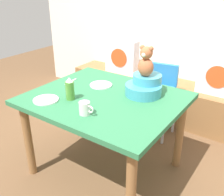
{
  "coord_description": "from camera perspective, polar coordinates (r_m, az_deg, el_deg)",
  "views": [
    {
      "loc": [
        1.15,
        -1.55,
        1.63
      ],
      "look_at": [
        0.0,
        0.1,
        0.69
      ],
      "focal_mm": 41.71,
      "sensor_mm": 36.0,
      "label": 1
    }
  ],
  "objects": [
    {
      "name": "ground_plane",
      "position": [
        2.53,
        -1.34,
        -15.12
      ],
      "size": [
        8.0,
        8.0,
        0.0
      ],
      "primitive_type": "plane",
      "color": "brown"
    },
    {
      "name": "back_wall",
      "position": [
        3.31,
        15.15,
        18.49
      ],
      "size": [
        4.4,
        0.1,
        2.6
      ],
      "primitive_type": "cube",
      "color": "silver",
      "rests_on": "ground_plane"
    },
    {
      "name": "window_bench",
      "position": [
        3.35,
        11.47,
        -0.22
      ],
      "size": [
        2.6,
        0.44,
        0.46
      ],
      "primitive_type": "cube",
      "color": "olive",
      "rests_on": "ground_plane"
    },
    {
      "name": "pillow_floral_left",
      "position": [
        3.46,
        2.16,
        9.04
      ],
      "size": [
        0.44,
        0.15,
        0.44
      ],
      "color": "silver",
      "rests_on": "window_bench"
    },
    {
      "name": "pillow_floral_right",
      "position": [
        3.01,
        22.45,
        4.64
      ],
      "size": [
        0.44,
        0.15,
        0.44
      ],
      "color": "silver",
      "rests_on": "window_bench"
    },
    {
      "name": "dining_table",
      "position": [
        2.17,
        -1.51,
        -2.1
      ],
      "size": [
        1.22,
        1.03,
        0.74
      ],
      "color": "#2D7247",
      "rests_on": "ground_plane"
    },
    {
      "name": "highchair",
      "position": [
        2.82,
        10.41,
        1.46
      ],
      "size": [
        0.37,
        0.49,
        0.79
      ],
      "color": "#2672B2",
      "rests_on": "ground_plane"
    },
    {
      "name": "infant_seat_teal",
      "position": [
        2.17,
        7.15,
        2.62
      ],
      "size": [
        0.3,
        0.33,
        0.16
      ],
      "color": "teal",
      "rests_on": "dining_table"
    },
    {
      "name": "teddy_bear",
      "position": [
        2.1,
        7.44,
        7.83
      ],
      "size": [
        0.13,
        0.12,
        0.25
      ],
      "color": "#B6603C",
      "rests_on": "infant_seat_teal"
    },
    {
      "name": "ketchup_bottle",
      "position": [
        2.08,
        -9.23,
        1.92
      ],
      "size": [
        0.07,
        0.07,
        0.18
      ],
      "color": "#4C8C33",
      "rests_on": "dining_table"
    },
    {
      "name": "coffee_mug",
      "position": [
        1.85,
        -5.95,
        -2.24
      ],
      "size": [
        0.12,
        0.08,
        0.09
      ],
      "color": "silver",
      "rests_on": "dining_table"
    },
    {
      "name": "dinner_plate_near",
      "position": [
        2.35,
        -2.44,
        2.86
      ],
      "size": [
        0.2,
        0.2,
        0.01
      ],
      "primitive_type": "cylinder",
      "color": "white",
      "rests_on": "dining_table"
    },
    {
      "name": "dinner_plate_far",
      "position": [
        2.13,
        -14.3,
        -0.4
      ],
      "size": [
        0.2,
        0.2,
        0.01
      ],
      "primitive_type": "cylinder",
      "color": "white",
      "rests_on": "dining_table"
    },
    {
      "name": "table_fork",
      "position": [
        2.46,
        -9.02,
        3.57
      ],
      "size": [
        0.04,
        0.17,
        0.01
      ],
      "primitive_type": "cube",
      "rotation": [
        0.0,
        0.0,
        0.11
      ],
      "color": "silver",
      "rests_on": "dining_table"
    }
  ]
}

